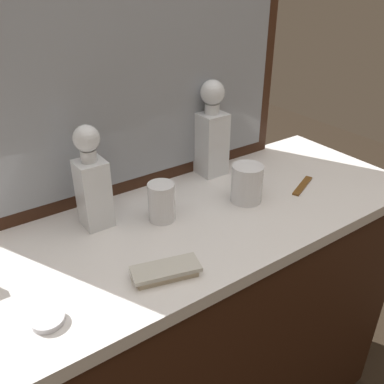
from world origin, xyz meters
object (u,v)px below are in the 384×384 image
at_px(silver_brush_far_right, 166,271).
at_px(crystal_tumbler_center, 247,185).
at_px(crystal_decanter_far_right, 93,187).
at_px(crystal_decanter_far_left, 211,137).
at_px(crystal_tumbler_far_left, 162,203).
at_px(porcelain_dish, 48,320).
at_px(tortoiseshell_comb, 302,186).

bearing_deg(silver_brush_far_right, crystal_tumbler_center, 22.28).
distance_m(crystal_decanter_far_right, crystal_decanter_far_left, 0.43).
relative_size(crystal_decanter_far_right, crystal_tumbler_far_left, 2.58).
distance_m(crystal_decanter_far_left, silver_brush_far_right, 0.53).
bearing_deg(crystal_decanter_far_right, porcelain_dish, -129.43).
height_order(crystal_decanter_far_left, tortoiseshell_comb, crystal_decanter_far_left).
bearing_deg(crystal_decanter_far_right, silver_brush_far_right, -82.06).
distance_m(crystal_decanter_far_left, tortoiseshell_comb, 0.31).
xyz_separation_m(crystal_tumbler_far_left, silver_brush_far_right, (-0.11, -0.20, -0.04)).
xyz_separation_m(crystal_decanter_far_right, silver_brush_far_right, (0.04, -0.28, -0.10)).
xyz_separation_m(crystal_decanter_far_right, crystal_tumbler_center, (0.40, -0.13, -0.06)).
bearing_deg(crystal_tumbler_far_left, silver_brush_far_right, -119.29).
distance_m(crystal_tumbler_far_left, crystal_tumbler_center, 0.25).
height_order(crystal_tumbler_far_left, porcelain_dish, crystal_tumbler_far_left).
relative_size(crystal_tumbler_center, porcelain_dish, 1.69).
xyz_separation_m(crystal_tumbler_far_left, tortoiseshell_comb, (0.44, -0.09, -0.04)).
height_order(crystal_decanter_far_right, crystal_decanter_far_left, crystal_decanter_far_left).
height_order(crystal_decanter_far_right, silver_brush_far_right, crystal_decanter_far_right).
xyz_separation_m(silver_brush_far_right, porcelain_dish, (-0.25, 0.01, -0.01)).
height_order(crystal_decanter_far_right, crystal_tumbler_far_left, crystal_decanter_far_right).
relative_size(crystal_decanter_far_right, crystal_tumbler_center, 2.49).
distance_m(crystal_decanter_far_left, crystal_tumbler_far_left, 0.32).
height_order(crystal_tumbler_center, silver_brush_far_right, crystal_tumbler_center).
bearing_deg(crystal_decanter_far_left, porcelain_dish, -152.46).
relative_size(crystal_tumbler_center, silver_brush_far_right, 0.68).
distance_m(crystal_decanter_far_right, porcelain_dish, 0.35).
distance_m(porcelain_dish, tortoiseshell_comb, 0.81).
bearing_deg(porcelain_dish, tortoiseshell_comb, 6.72).
height_order(crystal_decanter_far_right, tortoiseshell_comb, crystal_decanter_far_right).
relative_size(crystal_decanter_far_right, tortoiseshell_comb, 2.11).
bearing_deg(crystal_decanter_far_left, crystal_tumbler_center, -97.24).
distance_m(crystal_tumbler_far_left, tortoiseshell_comb, 0.45).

